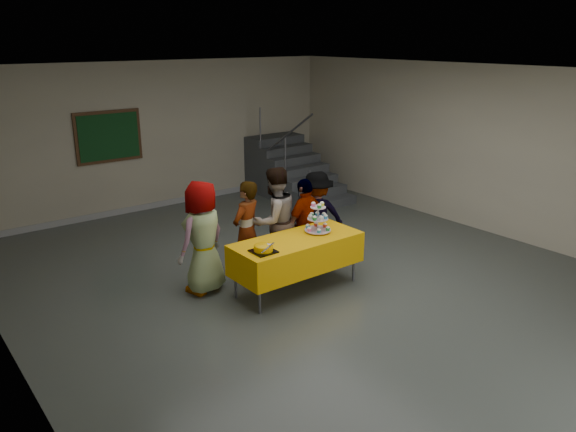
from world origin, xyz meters
The scene contains 11 objects.
room_shell centered at (0.00, 0.02, 2.13)m, with size 10.00×10.04×3.02m.
bake_table centered at (-0.35, 0.03, 0.56)m, with size 1.88×0.78×0.77m.
cupcake_stand centered at (0.07, 0.07, 0.94)m, with size 0.38×0.38×0.44m.
bear_cake centered at (-1.01, -0.10, 0.83)m, with size 0.32×0.36×0.12m.
schoolchild_a centered at (-1.40, 0.79, 0.80)m, with size 0.78×0.51×1.60m, color slate.
schoolchild_b centered at (-0.69, 0.78, 0.75)m, with size 0.55×0.36×1.50m, color slate.
schoolchild_c centered at (-0.21, 0.74, 0.82)m, with size 0.80×0.62×1.64m, color slate.
schoolchild_d centered at (0.26, 0.58, 0.71)m, with size 0.84×0.35×1.43m, color slate.
schoolchild_e centered at (0.61, 0.73, 0.73)m, with size 0.94×0.54×1.45m, color slate.
staircase centered at (2.70, 4.13, 0.49)m, with size 1.30×2.40×2.04m.
noticeboard centered at (-1.08, 4.96, 1.60)m, with size 1.30×0.05×1.00m.
Camera 1 is at (-4.92, -5.70, 3.46)m, focal length 35.00 mm.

